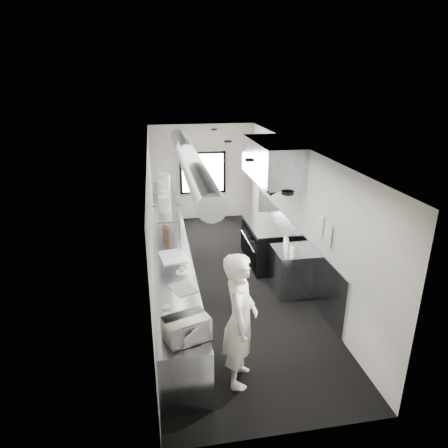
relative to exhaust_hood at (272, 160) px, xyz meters
name	(u,v)px	position (x,y,z in m)	size (l,w,h in m)	color
floor	(227,279)	(-1.10, -0.70, -2.39)	(3.00, 8.00, 0.01)	black
ceiling	(227,148)	(-1.10, -0.70, 0.41)	(3.00, 8.00, 0.01)	silver
wall_back	(203,173)	(-1.10, 3.30, -0.99)	(3.00, 0.02, 2.80)	beige
wall_front	(292,338)	(-1.10, -4.70, -0.99)	(3.00, 0.02, 2.80)	beige
wall_left	(152,222)	(-2.60, -0.70, -0.99)	(0.02, 8.00, 2.80)	beige
wall_right	(298,213)	(0.40, -0.70, -0.99)	(0.02, 8.00, 2.80)	beige
wall_cladding	(290,245)	(0.38, -0.40, -1.84)	(0.03, 5.50, 1.10)	gray
hvac_duct	(189,158)	(-1.80, -0.30, 0.16)	(0.40, 0.40, 6.40)	gray
service_window	(203,173)	(-1.10, 3.26, -0.99)	(1.36, 0.05, 1.25)	white
exhaust_hood	(272,160)	(0.00, 0.00, 0.00)	(0.81, 2.20, 0.88)	gray
prep_counter	(173,276)	(-2.25, -1.20, -1.94)	(0.70, 6.00, 0.90)	gray
pass_shelf	(165,200)	(-2.29, 0.30, -0.86)	(0.45, 3.00, 0.68)	gray
range	(266,243)	(-0.06, 0.00, -1.92)	(0.88, 1.60, 0.94)	black
bottle_station	(290,271)	(0.05, -1.40, -1.94)	(0.65, 0.80, 0.90)	gray
far_work_table	(166,214)	(-2.25, 2.50, -1.94)	(0.70, 1.20, 0.90)	gray
notice_sheet_a	(320,225)	(0.37, -1.90, -0.79)	(0.02, 0.28, 0.38)	beige
notice_sheet_b	(328,234)	(0.37, -2.25, -0.84)	(0.02, 0.28, 0.38)	beige
line_cook	(240,320)	(-1.46, -3.67, -1.40)	(0.72, 0.47, 1.98)	white
microwave	(187,328)	(-2.20, -3.83, -1.33)	(0.52, 0.40, 0.31)	white
deli_tub_a	(167,318)	(-2.43, -3.38, -1.44)	(0.14, 0.14, 0.10)	#B8C1B2
deli_tub_b	(167,309)	(-2.43, -3.16, -1.44)	(0.13, 0.13, 0.09)	#B8C1B2
newspaper	(183,288)	(-2.14, -2.53, -1.48)	(0.35, 0.44, 0.01)	beige
small_plate	(182,272)	(-2.13, -1.97, -1.48)	(0.20, 0.20, 0.02)	white
pastry	(181,269)	(-2.13, -1.97, -1.43)	(0.09, 0.09, 0.09)	tan
cutting_board	(173,256)	(-2.24, -1.31, -1.48)	(0.46, 0.62, 0.02)	white
knife_block	(166,233)	(-2.33, -0.36, -1.37)	(0.10, 0.22, 0.24)	brown
plate_stack_a	(165,204)	(-2.33, -0.58, -0.67)	(0.26, 0.26, 0.30)	white
plate_stack_b	(166,198)	(-2.29, -0.12, -0.68)	(0.22, 0.22, 0.28)	white
plate_stack_c	(163,188)	(-2.32, 0.50, -0.64)	(0.25, 0.25, 0.36)	white
plate_stack_d	(164,183)	(-2.28, 0.90, -0.62)	(0.25, 0.25, 0.39)	white
squeeze_bottle_a	(293,252)	(-0.02, -1.70, -1.39)	(0.07, 0.07, 0.20)	white
squeeze_bottle_b	(291,250)	(0.00, -1.54, -1.41)	(0.06, 0.06, 0.17)	white
squeeze_bottle_c	(287,246)	(-0.03, -1.37, -1.39)	(0.06, 0.06, 0.19)	white
squeeze_bottle_d	(287,243)	(0.02, -1.23, -1.40)	(0.06, 0.06, 0.18)	white
squeeze_bottle_e	(285,241)	(0.01, -1.12, -1.40)	(0.06, 0.06, 0.18)	white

